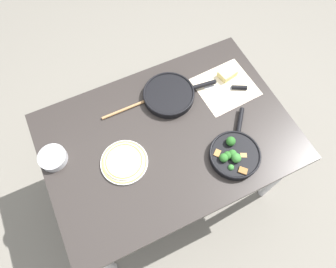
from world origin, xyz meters
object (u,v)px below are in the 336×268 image
(skillet_eggs, at_px, (169,95))
(cheese_block, at_px, (227,74))
(prep_bowl_steel, at_px, (53,158))
(wooden_spoon, at_px, (142,102))
(dinner_plate_stack, at_px, (124,162))
(skillet_broccoli, at_px, (234,154))
(grater_knife, at_px, (232,88))

(skillet_eggs, height_order, cheese_block, skillet_eggs)
(skillet_eggs, relative_size, prep_bowl_steel, 3.00)
(wooden_spoon, height_order, prep_bowl_steel, prep_bowl_steel)
(dinner_plate_stack, relative_size, prep_bowl_steel, 1.70)
(wooden_spoon, bearing_deg, prep_bowl_steel, -168.19)
(skillet_broccoli, bearing_deg, wooden_spoon, 69.98)
(grater_knife, distance_m, prep_bowl_steel, 1.02)
(skillet_eggs, relative_size, dinner_plate_stack, 1.77)
(wooden_spoon, relative_size, dinner_plate_stack, 1.61)
(cheese_block, bearing_deg, prep_bowl_steel, 3.99)
(wooden_spoon, relative_size, grater_knife, 1.71)
(skillet_eggs, height_order, prep_bowl_steel, skillet_eggs)
(skillet_eggs, xyz_separation_m, dinner_plate_stack, (0.37, 0.25, -0.01))
(cheese_block, bearing_deg, dinner_plate_stack, 18.26)
(wooden_spoon, relative_size, cheese_block, 3.49)
(wooden_spoon, xyz_separation_m, grater_knife, (-0.49, 0.13, 0.00))
(grater_knife, bearing_deg, prep_bowl_steel, 27.26)
(skillet_broccoli, relative_size, skillet_eggs, 0.84)
(skillet_eggs, bearing_deg, wooden_spoon, 176.48)
(grater_knife, bearing_deg, wooden_spoon, 13.43)
(grater_knife, relative_size, cheese_block, 2.04)
(wooden_spoon, xyz_separation_m, prep_bowl_steel, (0.53, 0.11, 0.01))
(wooden_spoon, bearing_deg, cheese_block, -4.93)
(skillet_eggs, xyz_separation_m, cheese_block, (-0.36, 0.01, -0.00))
(skillet_broccoli, relative_size, dinner_plate_stack, 1.48)
(skillet_broccoli, xyz_separation_m, skillet_eggs, (0.14, -0.45, -0.00))
(dinner_plate_stack, bearing_deg, wooden_spoon, -127.75)
(skillet_eggs, bearing_deg, dinner_plate_stack, -138.29)
(skillet_eggs, xyz_separation_m, wooden_spoon, (0.15, -0.03, -0.01))
(cheese_block, distance_m, dinner_plate_stack, 0.76)
(skillet_broccoli, height_order, cheese_block, skillet_broccoli)
(grater_knife, height_order, dinner_plate_stack, dinner_plate_stack)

